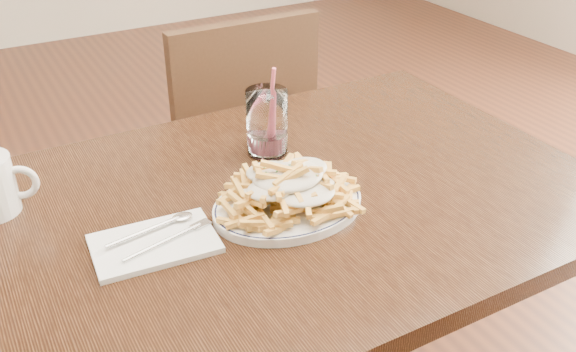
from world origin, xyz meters
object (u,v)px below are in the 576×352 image
table (279,230)px  chair_far (233,144)px  loaded_fries (288,182)px  fries_plate (288,205)px  water_glass (267,126)px

table → chair_far: size_ratio=1.33×
table → loaded_fries: (-0.01, -0.05, 0.14)m
fries_plate → water_glass: size_ratio=1.54×
table → water_glass: 0.22m
fries_plate → loaded_fries: size_ratio=1.10×
table → water_glass: water_glass is taller
table → chair_far: (0.20, 0.65, -0.16)m
chair_far → loaded_fries: chair_far is taller
chair_far → water_glass: water_glass is taller
water_glass → loaded_fries: bearing=-108.2°
loaded_fries → fries_plate: bearing=-90.0°
loaded_fries → water_glass: water_glass is taller
loaded_fries → table: bearing=80.1°
table → chair_far: bearing=73.1°
fries_plate → loaded_fries: bearing=90.0°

